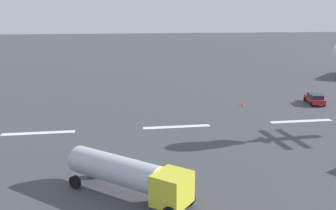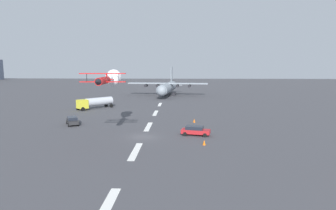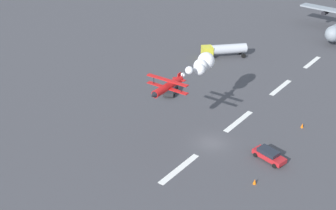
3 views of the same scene
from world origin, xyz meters
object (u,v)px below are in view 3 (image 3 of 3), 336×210
stunt_biplane_red (197,68)px  traffic_cone_far (302,126)px  followme_car_yellow (269,155)px  traffic_cone_near (255,182)px  fuel_tanker_truck (224,50)px  airport_staff_sedan (171,89)px

stunt_biplane_red → traffic_cone_far: 18.84m
followme_car_yellow → traffic_cone_near: bearing=-170.8°
stunt_biplane_red → traffic_cone_near: bearing=-119.1°
fuel_tanker_truck → traffic_cone_near: 43.15m
stunt_biplane_red → airport_staff_sedan: size_ratio=3.27×
fuel_tanker_truck → followme_car_yellow: fuel_tanker_truck is taller
airport_staff_sedan → traffic_cone_near: bearing=-119.5°
stunt_biplane_red → followme_car_yellow: size_ratio=3.22×
stunt_biplane_red → fuel_tanker_truck: (26.18, 10.78, -7.33)m
fuel_tanker_truck → traffic_cone_near: fuel_tanker_truck is taller
traffic_cone_far → traffic_cone_near: bearing=-178.0°
stunt_biplane_red → fuel_tanker_truck: 29.25m
followme_car_yellow → traffic_cone_near: (-5.84, -0.95, -0.44)m
fuel_tanker_truck → followme_car_yellow: 37.99m
followme_car_yellow → stunt_biplane_red: bearing=79.8°
traffic_cone_far → followme_car_yellow: bearing=178.1°
fuel_tanker_truck → traffic_cone_near: (-34.56, -25.80, -1.38)m
followme_car_yellow → airport_staff_sedan: size_ratio=1.01×
fuel_tanker_truck → traffic_cone_far: (-17.77, -25.21, -1.38)m
stunt_biplane_red → traffic_cone_far: bearing=-59.8°
stunt_biplane_red → traffic_cone_near: stunt_biplane_red is taller
stunt_biplane_red → airport_staff_sedan: bearing=60.0°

